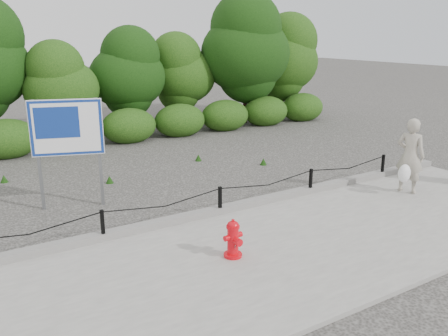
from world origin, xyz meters
TOP-DOWN VIEW (x-y plane):
  - ground at (0.00, 0.00)m, footprint 90.00×90.00m
  - sidewalk at (0.00, -2.00)m, footprint 14.00×4.00m
  - curb at (0.00, 0.05)m, footprint 14.00×0.22m
  - chain_barrier at (0.00, 0.00)m, footprint 10.06×0.06m
  - treeline at (1.06, 8.94)m, footprint 20.47×4.01m
  - fire_hydrant at (-0.83, -1.79)m, footprint 0.36×0.37m
  - pedestrian at (4.51, -1.14)m, footprint 0.82×0.76m
  - advertising_sign at (-2.46, 2.22)m, footprint 1.44×0.56m

SIDE VIEW (x-z plane):
  - ground at x=0.00m, z-range 0.00..0.00m
  - sidewalk at x=0.00m, z-range 0.00..0.08m
  - curb at x=0.00m, z-range 0.08..0.22m
  - fire_hydrant at x=-0.83m, z-range 0.06..0.74m
  - chain_barrier at x=0.00m, z-range 0.16..0.76m
  - pedestrian at x=4.51m, z-range 0.06..1.84m
  - advertising_sign at x=-2.46m, z-range 0.49..2.90m
  - treeline at x=1.06m, z-range 0.04..5.24m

